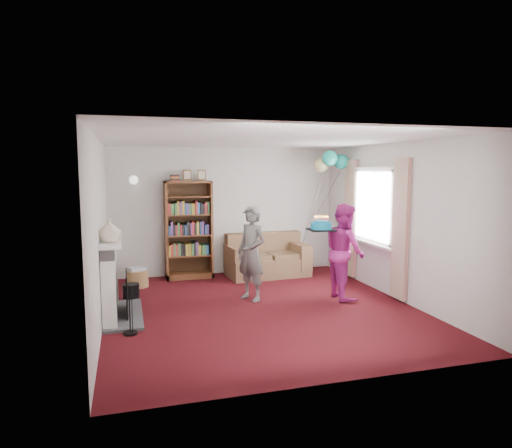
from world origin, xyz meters
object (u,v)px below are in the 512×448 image
object	(u,v)px
bookcase	(188,230)
sofa	(267,259)
birthday_cake	(321,226)
person_striped	(251,253)
person_magenta	(345,251)

from	to	relation	value
bookcase	sofa	size ratio (longest dim) A/B	1.34
sofa	birthday_cake	size ratio (longest dim) A/B	3.96
person_striped	person_magenta	bearing A→B (deg)	48.05
sofa	person_striped	size ratio (longest dim) A/B	1.03
person_striped	sofa	bearing A→B (deg)	124.57
bookcase	birthday_cake	bearing A→B (deg)	-49.99
sofa	person_magenta	size ratio (longest dim) A/B	1.01
sofa	person_striped	distance (m)	1.79
person_striped	bookcase	bearing A→B (deg)	172.53
birthday_cake	sofa	bearing A→B (deg)	98.98
bookcase	person_striped	world-z (taller)	bookcase
sofa	person_magenta	xyz separation A→B (m)	(0.73, -1.88, 0.46)
person_magenta	sofa	bearing A→B (deg)	23.45
person_magenta	birthday_cake	bearing A→B (deg)	95.93
person_magenta	birthday_cake	world-z (taller)	person_magenta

